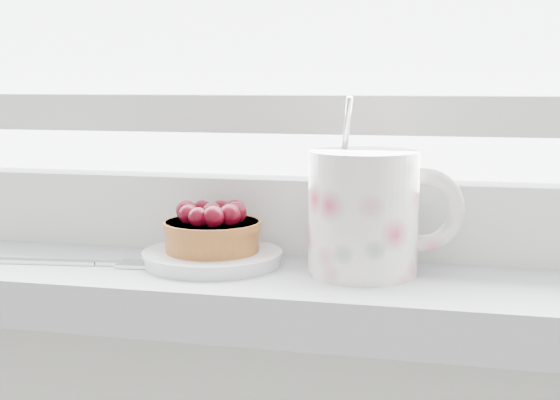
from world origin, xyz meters
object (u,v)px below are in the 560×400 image
(raspberry_tart, at_px, (213,229))
(floral_mug, at_px, (367,210))
(fork, at_px, (77,262))
(saucer, at_px, (213,258))

(raspberry_tart, distance_m, floral_mug, 0.14)
(raspberry_tart, xyz_separation_m, fork, (-0.12, -0.03, -0.03))
(saucer, distance_m, raspberry_tart, 0.03)
(raspberry_tart, bearing_deg, saucer, -172.61)
(raspberry_tart, bearing_deg, floral_mug, -0.49)
(raspberry_tart, bearing_deg, fork, -166.25)
(floral_mug, xyz_separation_m, fork, (-0.25, -0.03, -0.05))
(raspberry_tart, relative_size, fork, 0.42)
(raspberry_tart, height_order, fork, raspberry_tart)
(saucer, distance_m, fork, 0.12)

